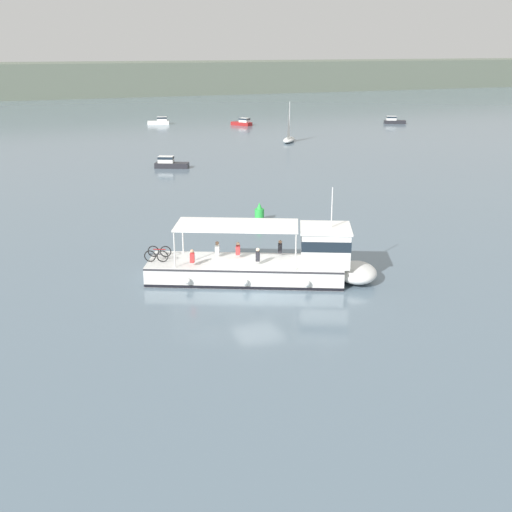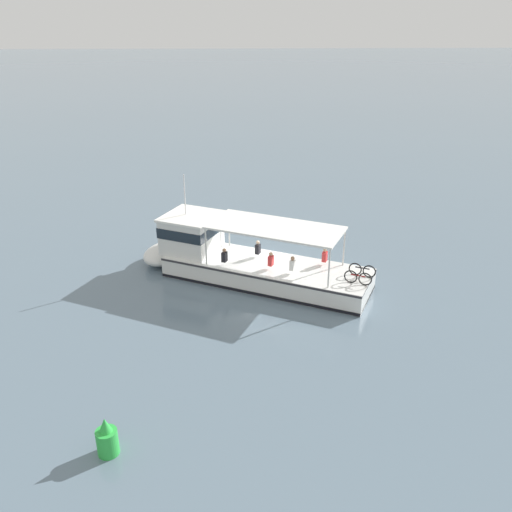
{
  "view_description": "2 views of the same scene",
  "coord_description": "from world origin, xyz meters",
  "px_view_note": "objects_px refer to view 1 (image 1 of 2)",
  "views": [
    {
      "loc": [
        -12.74,
        -30.5,
        12.45
      ],
      "look_at": [
        0.63,
        1.63,
        1.4
      ],
      "focal_mm": 46.24,
      "sensor_mm": 36.0,
      "label": 1
    },
    {
      "loc": [
        1.79,
        27.16,
        12.99
      ],
      "look_at": [
        0.63,
        1.63,
        1.4
      ],
      "focal_mm": 37.78,
      "sensor_mm": 36.0,
      "label": 2
    }
  ],
  "objects_px": {
    "motorboat_outer_anchorage": "(170,163)",
    "channel_buoy": "(259,213)",
    "motorboat_far_right": "(243,122)",
    "motorboat_off_stern": "(393,120)",
    "motorboat_off_bow": "(160,121)",
    "sailboat_far_left": "(289,138)",
    "ferry_main": "(274,263)"
  },
  "relations": [
    {
      "from": "sailboat_far_left",
      "to": "motorboat_far_right",
      "type": "distance_m",
      "value": 21.16
    },
    {
      "from": "motorboat_off_stern",
      "to": "channel_buoy",
      "type": "xyz_separation_m",
      "value": [
        -46.82,
        -52.07,
        0.02
      ]
    },
    {
      "from": "motorboat_far_right",
      "to": "channel_buoy",
      "type": "height_order",
      "value": "channel_buoy"
    },
    {
      "from": "motorboat_far_right",
      "to": "motorboat_off_bow",
      "type": "xyz_separation_m",
      "value": [
        -12.33,
        6.94,
        0.0
      ]
    },
    {
      "from": "motorboat_off_stern",
      "to": "channel_buoy",
      "type": "bearing_deg",
      "value": -131.96
    },
    {
      "from": "ferry_main",
      "to": "sailboat_far_left",
      "type": "relative_size",
      "value": 2.37
    },
    {
      "from": "ferry_main",
      "to": "motorboat_off_stern",
      "type": "xyz_separation_m",
      "value": [
        51.23,
        64.63,
        -0.47
      ]
    },
    {
      "from": "motorboat_far_right",
      "to": "motorboat_off_stern",
      "type": "height_order",
      "value": "same"
    },
    {
      "from": "motorboat_off_bow",
      "to": "channel_buoy",
      "type": "distance_m",
      "value": 66.96
    },
    {
      "from": "motorboat_outer_anchorage",
      "to": "channel_buoy",
      "type": "bearing_deg",
      "value": -89.76
    },
    {
      "from": "channel_buoy",
      "to": "motorboat_outer_anchorage",
      "type": "bearing_deg",
      "value": 90.24
    },
    {
      "from": "motorboat_off_stern",
      "to": "channel_buoy",
      "type": "relative_size",
      "value": 2.72
    },
    {
      "from": "motorboat_outer_anchorage",
      "to": "channel_buoy",
      "type": "distance_m",
      "value": 24.71
    },
    {
      "from": "channel_buoy",
      "to": "motorboat_off_stern",
      "type": "bearing_deg",
      "value": 48.04
    },
    {
      "from": "motorboat_far_right",
      "to": "motorboat_outer_anchorage",
      "type": "bearing_deg",
      "value": -122.57
    },
    {
      "from": "motorboat_off_bow",
      "to": "ferry_main",
      "type": "bearing_deg",
      "value": -100.12
    },
    {
      "from": "motorboat_outer_anchorage",
      "to": "channel_buoy",
      "type": "xyz_separation_m",
      "value": [
        0.1,
        -24.71,
        0.02
      ]
    },
    {
      "from": "motorboat_off_stern",
      "to": "motorboat_off_bow",
      "type": "distance_m",
      "value": 39.77
    },
    {
      "from": "motorboat_far_right",
      "to": "motorboat_off_stern",
      "type": "bearing_deg",
      "value": -16.27
    },
    {
      "from": "ferry_main",
      "to": "motorboat_off_bow",
      "type": "bearing_deg",
      "value": 79.88
    },
    {
      "from": "motorboat_outer_anchorage",
      "to": "motorboat_off_bow",
      "type": "relative_size",
      "value": 0.99
    },
    {
      "from": "motorboat_far_right",
      "to": "channel_buoy",
      "type": "xyz_separation_m",
      "value": [
        -22.0,
        -59.31,
        0.02
      ]
    },
    {
      "from": "ferry_main",
      "to": "motorboat_off_stern",
      "type": "relative_size",
      "value": 3.35
    },
    {
      "from": "ferry_main",
      "to": "motorboat_outer_anchorage",
      "type": "distance_m",
      "value": 37.53
    },
    {
      "from": "motorboat_off_stern",
      "to": "motorboat_outer_anchorage",
      "type": "bearing_deg",
      "value": -149.76
    },
    {
      "from": "ferry_main",
      "to": "sailboat_far_left",
      "type": "height_order",
      "value": "sailboat_far_left"
    },
    {
      "from": "sailboat_far_left",
      "to": "motorboat_off_stern",
      "type": "height_order",
      "value": "sailboat_far_left"
    },
    {
      "from": "ferry_main",
      "to": "sailboat_far_left",
      "type": "xyz_separation_m",
      "value": [
        24.93,
        50.76,
        -0.48
      ]
    },
    {
      "from": "sailboat_far_left",
      "to": "channel_buoy",
      "type": "bearing_deg",
      "value": -118.24
    },
    {
      "from": "motorboat_outer_anchorage",
      "to": "channel_buoy",
      "type": "height_order",
      "value": "channel_buoy"
    },
    {
      "from": "sailboat_far_left",
      "to": "motorboat_far_right",
      "type": "xyz_separation_m",
      "value": [
        1.48,
        21.11,
        0.0
      ]
    },
    {
      "from": "channel_buoy",
      "to": "motorboat_far_right",
      "type": "bearing_deg",
      "value": 69.65
    }
  ]
}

